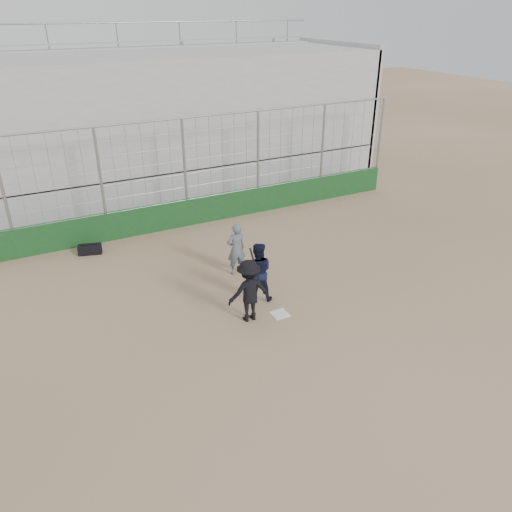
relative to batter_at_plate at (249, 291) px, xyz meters
name	(u,v)px	position (x,y,z in m)	size (l,w,h in m)	color
ground	(280,314)	(0.83, -0.21, -0.87)	(90.00, 90.00, 0.00)	#816245
home_plate	(280,314)	(0.83, -0.21, -0.86)	(0.44, 0.44, 0.02)	white
backstop	(187,201)	(0.83, 6.79, 0.09)	(18.10, 0.25, 4.04)	#133D18
bleachers	(144,123)	(0.83, 11.74, 2.06)	(20.25, 6.70, 6.98)	#9F9F9F
batter_at_plate	(249,291)	(0.00, 0.00, 0.00)	(1.14, 0.77, 1.89)	black
catcher_crouched	(257,282)	(0.63, 0.72, -0.27)	(1.05, 0.94, 1.20)	black
umpire	(236,251)	(0.81, 2.46, -0.12)	(0.61, 0.40, 1.50)	#545E6B
equipment_bag	(90,249)	(-2.99, 5.96, -0.70)	(0.81, 0.52, 0.36)	black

